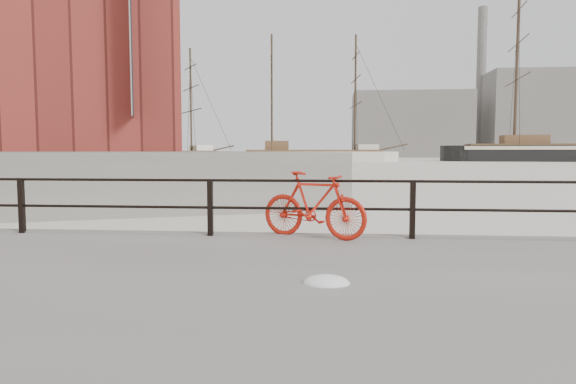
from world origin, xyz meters
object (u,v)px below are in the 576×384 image
(schooner_mid, at_px, (313,161))
(schooner_left, at_px, (156,162))
(workboat_near, at_px, (59,176))
(workboat_far, at_px, (67,168))
(bicycle, at_px, (314,205))

(schooner_mid, relative_size, schooner_left, 1.17)
(schooner_mid, height_order, workboat_near, schooner_mid)
(workboat_far, bearing_deg, schooner_mid, 15.92)
(workboat_near, bearing_deg, schooner_left, 62.80)
(bicycle, relative_size, schooner_mid, 0.06)
(schooner_mid, relative_size, workboat_near, 2.35)
(workboat_near, relative_size, workboat_far, 1.10)
(workboat_far, bearing_deg, workboat_near, -102.19)
(bicycle, bearing_deg, workboat_near, 147.68)
(bicycle, relative_size, schooner_left, 0.07)
(workboat_near, height_order, workboat_far, same)
(bicycle, relative_size, workboat_near, 0.14)
(schooner_left, relative_size, workboat_far, 2.21)
(schooner_mid, distance_m, workboat_near, 54.51)
(bicycle, distance_m, schooner_left, 79.92)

